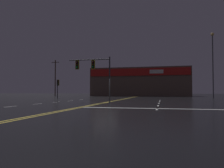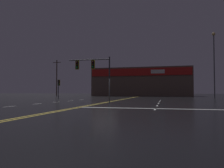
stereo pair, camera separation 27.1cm
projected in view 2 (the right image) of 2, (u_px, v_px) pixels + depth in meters
The scene contains 7 objects.
ground_plane at pixel (104, 103), 22.04m from camera, with size 200.00×200.00×0.00m, color black.
road_markings at pixel (112, 103), 20.47m from camera, with size 15.91×60.00×0.01m.
traffic_signal_median at pixel (92, 68), 23.73m from camera, with size 4.68×0.36×4.85m.
traffic_signal_corner_northwest at pixel (59, 85), 36.62m from camera, with size 0.42×0.36×3.12m.
streetlight_median_approach at pixel (214, 57), 38.06m from camera, with size 0.56×0.56×11.49m.
building_backdrop at pixel (142, 82), 57.27m from camera, with size 24.55×10.23×7.11m.
utility_pole_row at pixel (143, 75), 52.50m from camera, with size 46.54×0.26×9.97m.
Camera 2 is at (5.99, -21.28, 1.12)m, focal length 35.00 mm.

